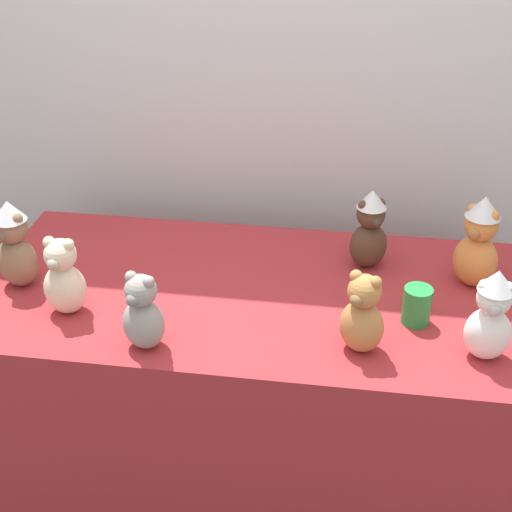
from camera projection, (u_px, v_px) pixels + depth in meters
name	position (u px, v px, depth m)	size (l,w,h in m)	color
wall_back	(284.00, 62.00, 2.54)	(7.00, 0.08, 2.60)	silver
display_table	(256.00, 392.00, 2.44)	(1.66, 0.81, 0.80)	maroon
teddy_bear_cocoa	(370.00, 230.00, 2.30)	(0.15, 0.14, 0.26)	#4C3323
teddy_bear_ash	(143.00, 314.00, 1.95)	(0.14, 0.13, 0.23)	gray
teddy_bear_cream	(64.00, 278.00, 2.09)	(0.13, 0.11, 0.24)	beige
teddy_bear_mocha	(14.00, 245.00, 2.20)	(0.16, 0.15, 0.28)	#7F6047
teddy_bear_caramel	(362.00, 315.00, 1.94)	(0.15, 0.15, 0.24)	#B27A42
teddy_bear_ginger	(478.00, 243.00, 2.20)	(0.17, 0.17, 0.29)	#D17F3D
teddy_bear_snow	(491.00, 316.00, 1.90)	(0.13, 0.11, 0.27)	white
party_cup_green	(417.00, 305.00, 2.07)	(0.08, 0.08, 0.11)	#238C3D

